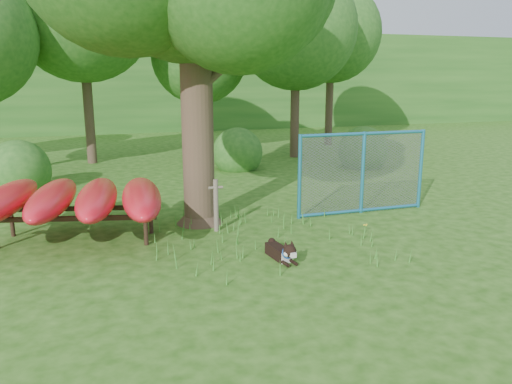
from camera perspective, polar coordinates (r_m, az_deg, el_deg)
name	(u,v)px	position (r m, az deg, el deg)	size (l,w,h in m)	color
ground	(266,260)	(9.16, 1.11, -7.82)	(80.00, 80.00, 0.00)	#204D0F
wooden_post	(216,204)	(10.71, -4.60, -1.38)	(0.31, 0.11, 1.14)	brown
kayak_rack	(75,199)	(10.63, -20.00, -0.74)	(3.70, 3.98, 1.14)	black
husky_dog	(282,252)	(9.12, 3.01, -6.85)	(0.35, 1.03, 0.45)	black
fence_section	(363,173)	(12.32, 12.09, 2.16)	(3.40, 0.13, 3.31)	teal
wildflower_clump	(365,226)	(10.93, 12.39, -3.77)	(0.09, 0.09, 0.19)	#3E842B
bg_tree_b	(81,10)	(20.23, -19.35, 19.03)	(5.20, 5.20, 8.22)	#3E2E22
bg_tree_c	(199,56)	(21.54, -6.51, 15.23)	(4.00, 4.00, 6.12)	#3E2E22
bg_tree_d	(296,29)	(20.70, 4.62, 18.07)	(4.80, 4.80, 7.50)	#3E2E22
bg_tree_e	(332,33)	(24.66, 8.63, 17.50)	(4.60, 4.60, 7.55)	#3E2E22
shrub_left	(21,191)	(16.09, -25.28, 0.09)	(1.80, 1.80, 1.80)	#265D1E
shrub_right	(362,167)	(18.86, 12.04, 2.81)	(1.80, 1.80, 1.80)	#265D1E
shrub_mid	(238,169)	(18.05, -2.10, 2.64)	(1.80, 1.80, 1.80)	#265D1E
wooded_hillside	(135,80)	(36.20, -13.66, 12.29)	(80.00, 12.00, 6.00)	#265D1E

